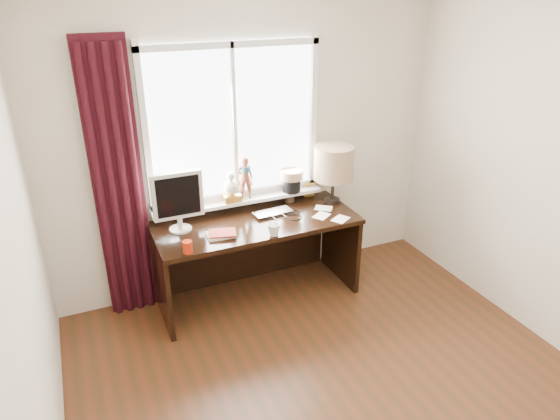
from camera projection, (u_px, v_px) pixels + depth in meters
name	position (u px, v px, depth m)	size (l,w,h in m)	color
wall_back	(250.00, 144.00, 4.28)	(3.50, 2.60, 0.00)	beige
wall_left	(14.00, 334.00, 1.97)	(4.00, 2.60, 0.00)	beige
laptop	(273.00, 213.00, 4.28)	(0.34, 0.22, 0.03)	silver
mug	(274.00, 229.00, 3.90)	(0.11, 0.10, 0.11)	white
red_cup	(188.00, 247.00, 3.65)	(0.07, 0.07, 0.09)	#9F1D07
window	(236.00, 148.00, 4.18)	(1.52, 0.22, 1.40)	white
curtain	(118.00, 187.00, 3.86)	(0.38, 0.09, 2.25)	black
desk	(253.00, 241.00, 4.34)	(1.70, 0.70, 0.75)	black
monitor	(178.00, 198.00, 3.89)	(0.40, 0.18, 0.49)	beige
notebook_stack	(221.00, 234.00, 3.91)	(0.25, 0.20, 0.03)	beige
brush_holder	(289.00, 195.00, 4.50)	(0.09, 0.09, 0.25)	black
icon_frame	(309.00, 190.00, 4.61)	(0.10, 0.03, 0.13)	gold
table_lamp	(334.00, 164.00, 4.37)	(0.35, 0.35, 0.52)	black
loose_papers	(328.00, 214.00, 4.27)	(0.30, 0.43, 0.00)	white
desk_cables	(287.00, 215.00, 4.24)	(0.36, 0.25, 0.01)	black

